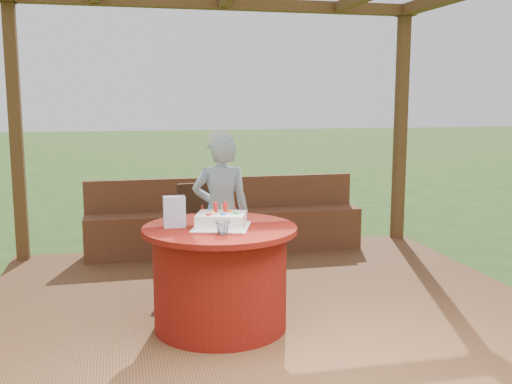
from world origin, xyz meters
TOP-DOWN VIEW (x-y plane):
  - ground at (0.00, 0.00)m, footprint 60.00×60.00m
  - deck at (0.00, 0.00)m, footprint 4.50×4.00m
  - pergola at (0.00, 0.00)m, footprint 4.50×4.00m
  - bench at (0.00, 1.72)m, footprint 3.00×0.42m
  - table at (-0.44, -0.47)m, footprint 1.11×1.11m
  - chair at (-0.37, 0.89)m, footprint 0.49×0.49m
  - elderly_woman at (-0.27, 0.41)m, footprint 0.53×0.38m
  - birthday_cake at (-0.43, -0.50)m, footprint 0.49×0.49m
  - gift_bag at (-0.75, -0.40)m, footprint 0.16×0.10m
  - drinking_glass at (-0.46, -0.73)m, footprint 0.13×0.13m

SIDE VIEW (x-z plane):
  - ground at x=0.00m, z-range 0.00..0.00m
  - deck at x=0.00m, z-range 0.00..0.12m
  - bench at x=0.00m, z-range -0.02..0.79m
  - table at x=-0.44m, z-range 0.13..0.88m
  - chair at x=-0.37m, z-range 0.16..1.03m
  - elderly_woman at x=-0.27m, z-range 0.12..1.53m
  - drinking_glass at x=-0.46m, z-range 0.87..0.97m
  - birthday_cake at x=-0.43m, z-range 0.84..1.02m
  - gift_bag at x=-0.75m, z-range 0.87..1.09m
  - pergola at x=0.00m, z-range 1.05..3.77m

